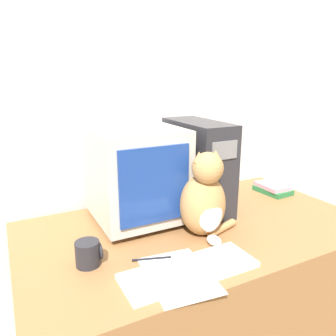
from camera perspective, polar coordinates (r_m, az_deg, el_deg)
wall_back at (r=1.80m, az=-3.03°, el=11.83°), size 7.00×0.05×2.50m
desk at (r=1.70m, az=4.87°, el=-21.00°), size 1.54×0.86×0.72m
crt_monitor at (r=1.49m, az=-5.54°, el=-1.07°), size 0.38×0.41×0.43m
computer_tower at (r=1.63m, az=5.18°, el=0.32°), size 0.19×0.42×0.45m
keyboard at (r=1.18m, az=3.80°, el=-17.33°), size 0.48×0.17×0.02m
cat at (r=1.37m, az=6.35°, el=-5.51°), size 0.28×0.24×0.37m
book_stack at (r=2.00m, az=17.74°, el=-3.41°), size 0.15×0.20×0.05m
pen at (r=1.25m, az=-2.85°, el=-15.50°), size 0.14×0.05×0.01m
paper_sheet at (r=1.17m, az=1.84°, el=-18.14°), size 0.24×0.32×0.00m
mug at (r=1.23m, az=-13.69°, el=-14.24°), size 0.09×0.09×0.09m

